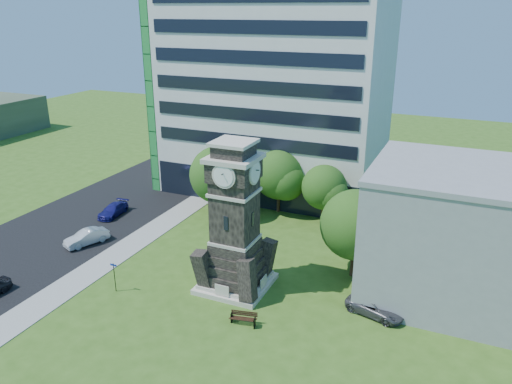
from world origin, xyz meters
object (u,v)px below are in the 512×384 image
at_px(car_street_mid, 87,237).
at_px(street_sign, 114,274).
at_px(clock_tower, 235,227).
at_px(car_east_lot, 376,307).
at_px(park_bench, 243,318).
at_px(car_street_north, 113,210).

height_order(car_street_mid, street_sign, street_sign).
relative_size(clock_tower, street_sign, 4.85).
bearing_deg(clock_tower, car_east_lot, 2.53).
distance_m(car_east_lot, street_sign, 20.42).
bearing_deg(park_bench, car_street_mid, 151.78).
relative_size(clock_tower, car_east_lot, 2.78).
height_order(car_street_mid, car_east_lot, car_street_mid).
height_order(car_street_mid, park_bench, car_street_mid).
distance_m(car_street_mid, street_sign, 9.97).
xyz_separation_m(car_street_north, street_sign, (10.35, -12.55, 0.95)).
bearing_deg(park_bench, street_sign, 168.77).
bearing_deg(car_street_mid, car_street_north, 130.78).
bearing_deg(car_street_north, clock_tower, -28.72).
height_order(car_street_north, park_bench, car_street_north).
bearing_deg(car_street_mid, car_east_lot, 20.78).
bearing_deg(street_sign, park_bench, 1.26).
xyz_separation_m(clock_tower, street_sign, (-8.46, -4.66, -3.70)).
distance_m(clock_tower, car_street_mid, 17.18).
bearing_deg(clock_tower, park_bench, -58.13).
height_order(car_street_north, car_east_lot, car_street_north).
bearing_deg(car_east_lot, clock_tower, 107.61).
relative_size(car_east_lot, street_sign, 1.75).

